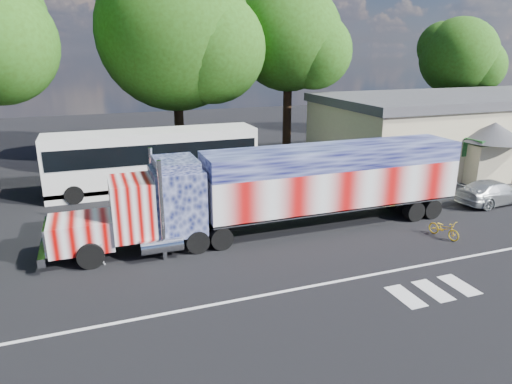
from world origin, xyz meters
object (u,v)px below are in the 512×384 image
object	(u,v)px
tree_n_mid	(177,33)
tree_ne_a	(291,38)
bicycle	(444,229)
tree_far_ne	(460,57)
semi_truck	(288,187)
parked_car	(493,192)
coach_bus	(154,159)
woman	(99,247)

from	to	relation	value
tree_n_mid	tree_ne_a	xyz separation A→B (m)	(8.96, 0.12, -0.26)
bicycle	tree_far_ne	world-z (taller)	tree_far_ne
semi_truck	tree_ne_a	size ratio (longest dim) A/B	1.47
bicycle	tree_n_mid	xyz separation A→B (m)	(-8.38, 19.02, 9.09)
semi_truck	parked_car	bearing A→B (deg)	-1.55
coach_bus	woman	distance (m)	10.71
tree_ne_a	semi_truck	bearing A→B (deg)	-114.06
semi_truck	bicycle	distance (m)	7.50
tree_ne_a	coach_bus	bearing A→B (deg)	-150.89
bicycle	tree_n_mid	bearing A→B (deg)	101.28
coach_bus	woman	xyz separation A→B (m)	(-3.66, -10.00, -1.09)
tree_ne_a	tree_far_ne	xyz separation A→B (m)	(18.03, 1.00, -1.53)
parked_car	tree_n_mid	bearing A→B (deg)	37.83
parked_car	woman	xyz separation A→B (m)	(-21.25, -0.60, 0.15)
parked_car	tree_ne_a	xyz separation A→B (m)	(-5.54, 16.12, 8.57)
bicycle	semi_truck	bearing A→B (deg)	140.04
semi_truck	bicycle	world-z (taller)	semi_truck
semi_truck	woman	xyz separation A→B (m)	(-8.67, -0.94, -1.36)
semi_truck	parked_car	size ratio (longest dim) A/B	4.28
parked_car	bicycle	bearing A→B (deg)	111.93
tree_far_ne	semi_truck	bearing A→B (deg)	-146.22
semi_truck	woman	world-z (taller)	semi_truck
parked_car	bicycle	world-z (taller)	parked_car
coach_bus	parked_car	bearing A→B (deg)	-28.13
bicycle	tree_ne_a	world-z (taller)	tree_ne_a
tree_far_ne	tree_ne_a	bearing A→B (deg)	-176.84
woman	bicycle	distance (m)	15.33
tree_n_mid	tree_far_ne	bearing A→B (deg)	2.36
tree_ne_a	tree_far_ne	world-z (taller)	tree_ne_a
coach_bus	tree_ne_a	bearing A→B (deg)	29.11
coach_bus	parked_car	world-z (taller)	coach_bus
woman	bicycle	bearing A→B (deg)	-30.45
tree_n_mid	parked_car	bearing A→B (deg)	-47.82
bicycle	tree_ne_a	xyz separation A→B (m)	(0.58, 19.14, 8.82)
woman	parked_car	bearing A→B (deg)	-19.74
parked_car	tree_far_ne	world-z (taller)	tree_far_ne
coach_bus	tree_ne_a	xyz separation A→B (m)	(12.06, 6.71, 7.34)
tree_far_ne	coach_bus	bearing A→B (deg)	-165.63
parked_car	tree_far_ne	distance (m)	22.33
semi_truck	parked_car	distance (m)	12.68
semi_truck	coach_bus	world-z (taller)	semi_truck
coach_bus	bicycle	bearing A→B (deg)	-47.28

